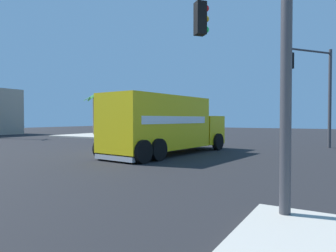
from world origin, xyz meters
TOP-DOWN VIEW (x-y plane):
  - ground_plane at (0.00, 0.00)m, footprint 100.00×100.00m
  - sidewalk_corner_far at (12.72, 12.72)m, footprint 10.50×10.50m
  - delivery_truck at (0.04, -0.81)m, footprint 8.58×3.59m
  - traffic_light_primary at (7.53, -7.47)m, footprint 3.08×2.38m
  - traffic_light_secondary at (-7.05, -7.05)m, footprint 2.73×3.15m
  - pickup_maroon at (12.20, 5.01)m, footprint 2.68×5.38m
  - palm_tree_far at (11.80, 15.69)m, footprint 2.51×2.68m

SIDE VIEW (x-z plane):
  - ground_plane at x=0.00m, z-range 0.00..0.00m
  - sidewalk_corner_far at x=12.72m, z-range 0.00..0.14m
  - pickup_maroon at x=12.20m, z-range 0.04..1.42m
  - delivery_truck at x=0.04m, z-range 0.06..3.09m
  - palm_tree_far at x=11.80m, z-range 0.88..5.42m
  - traffic_light_secondary at x=-7.05m, z-range 1.03..6.67m
  - traffic_light_primary at x=7.53m, z-range 0.95..7.30m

